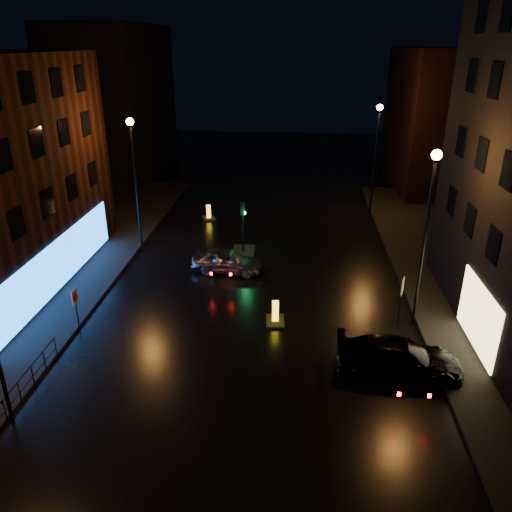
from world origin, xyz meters
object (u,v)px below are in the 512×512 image
(traffic_signal, at_px, (243,246))
(bollard_near, at_px, (275,318))
(bollard_far, at_px, (209,216))
(dark_sedan, at_px, (399,358))
(silver_hatchback, at_px, (227,261))
(road_sign_left, at_px, (75,300))
(road_sign_right, at_px, (402,290))

(traffic_signal, bearing_deg, bollard_near, -73.89)
(bollard_far, bearing_deg, bollard_near, -93.62)
(dark_sedan, bearing_deg, bollard_near, 59.10)
(bollard_far, bearing_deg, silver_hatchback, -98.78)
(traffic_signal, bearing_deg, dark_sedan, -57.58)
(silver_hatchback, xyz_separation_m, bollard_near, (3.08, -5.55, -0.44))
(traffic_signal, height_order, bollard_far, traffic_signal)
(dark_sedan, xyz_separation_m, bollard_near, (-5.17, 3.58, -0.48))
(dark_sedan, xyz_separation_m, road_sign_left, (-14.28, 2.10, 0.87))
(dark_sedan, distance_m, road_sign_right, 4.20)
(silver_hatchback, relative_size, dark_sedan, 0.80)
(road_sign_left, height_order, road_sign_right, road_sign_right)
(bollard_near, relative_size, road_sign_right, 0.59)
(dark_sedan, distance_m, bollard_far, 21.37)
(silver_hatchback, bearing_deg, traffic_signal, -7.81)
(bollard_near, bearing_deg, traffic_signal, 101.47)
(traffic_signal, height_order, road_sign_left, traffic_signal)
(silver_hatchback, bearing_deg, road_sign_right, -114.30)
(road_sign_right, bearing_deg, road_sign_left, 27.42)
(traffic_signal, distance_m, road_sign_left, 11.96)
(traffic_signal, bearing_deg, bollard_far, 117.28)
(bollard_near, distance_m, road_sign_left, 9.33)
(bollard_near, relative_size, bollard_far, 0.92)
(dark_sedan, xyz_separation_m, bollard_far, (-10.90, 18.37, -0.49))
(bollard_far, height_order, road_sign_right, road_sign_right)
(road_sign_right, bearing_deg, bollard_far, -30.81)
(traffic_signal, height_order, silver_hatchback, traffic_signal)
(traffic_signal, xyz_separation_m, bollard_near, (2.42, -8.36, -0.25))
(traffic_signal, bearing_deg, silver_hatchback, -103.24)
(traffic_signal, xyz_separation_m, silver_hatchback, (-0.66, -2.81, 0.19))
(dark_sedan, relative_size, road_sign_left, 2.36)
(road_sign_left, xyz_separation_m, road_sign_right, (15.02, 1.90, 0.16))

